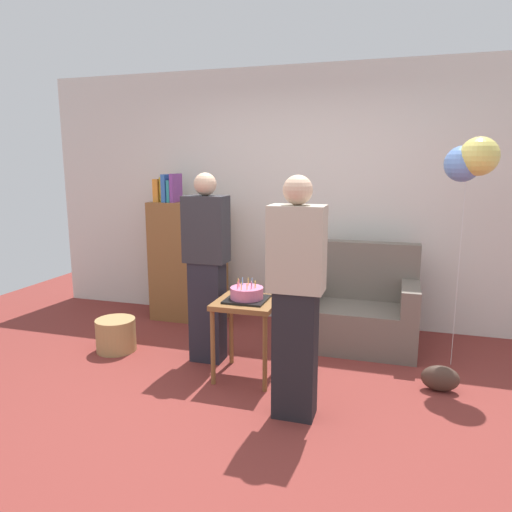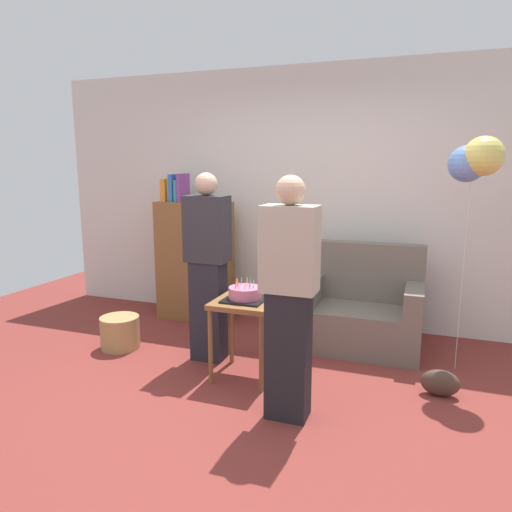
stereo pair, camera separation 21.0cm
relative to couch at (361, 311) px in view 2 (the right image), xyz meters
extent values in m
plane|color=maroon|center=(-0.65, -1.44, -0.34)|extent=(8.00, 8.00, 0.00)
cube|color=silver|center=(-0.65, 0.61, 1.01)|extent=(6.00, 0.10, 2.70)
cube|color=#6B6056|center=(0.00, -0.06, -0.14)|extent=(1.10, 0.70, 0.40)
cube|color=#6B6056|center=(0.00, 0.21, 0.34)|extent=(1.10, 0.16, 0.56)
cube|color=#6B6056|center=(-0.47, -0.06, 0.18)|extent=(0.16, 0.70, 0.24)
cube|color=#6B6056|center=(0.47, -0.06, 0.18)|extent=(0.16, 0.70, 0.24)
cube|color=brown|center=(-1.85, 0.23, 0.31)|extent=(0.80, 0.36, 1.30)
cube|color=orange|center=(-2.16, 0.23, 1.08)|extent=(0.06, 0.23, 0.24)
cube|color=gold|center=(-2.11, 0.23, 1.09)|extent=(0.03, 0.17, 0.26)
cube|color=#3366B7|center=(-2.07, 0.23, 1.11)|extent=(0.05, 0.25, 0.29)
cube|color=teal|center=(-2.02, 0.23, 1.08)|extent=(0.03, 0.22, 0.23)
cube|color=#7F3D93|center=(-1.97, 0.23, 1.11)|extent=(0.04, 0.24, 0.30)
cube|color=brown|center=(-0.78, -0.98, 0.28)|extent=(0.48, 0.48, 0.04)
cylinder|color=brown|center=(-0.99, -1.19, -0.04)|extent=(0.04, 0.04, 0.60)
cylinder|color=brown|center=(-0.57, -1.19, -0.04)|extent=(0.04, 0.04, 0.60)
cylinder|color=brown|center=(-0.99, -0.77, -0.04)|extent=(0.04, 0.04, 0.60)
cylinder|color=brown|center=(-0.57, -0.77, -0.04)|extent=(0.04, 0.04, 0.60)
cube|color=black|center=(-0.78, -0.98, 0.31)|extent=(0.32, 0.32, 0.02)
cylinder|color=#D66B93|center=(-0.78, -0.98, 0.36)|extent=(0.26, 0.26, 0.09)
cylinder|color=#F2CC4C|center=(-0.71, -0.99, 0.43)|extent=(0.01, 0.01, 0.05)
cylinder|color=#F2CC4C|center=(-0.72, -0.95, 0.43)|extent=(0.01, 0.01, 0.05)
cylinder|color=#66B2E5|center=(-0.76, -0.93, 0.44)|extent=(0.01, 0.01, 0.06)
cylinder|color=#F2CC4C|center=(-0.79, -0.92, 0.44)|extent=(0.01, 0.01, 0.06)
cylinder|color=#66B2E5|center=(-0.84, -0.92, 0.44)|extent=(0.01, 0.01, 0.06)
cylinder|color=#F2CC4C|center=(-0.86, -0.97, 0.44)|extent=(0.01, 0.01, 0.06)
cylinder|color=#EA668C|center=(-0.84, -1.00, 0.44)|extent=(0.01, 0.01, 0.06)
cylinder|color=#EA668C|center=(-0.83, -1.05, 0.43)|extent=(0.01, 0.01, 0.05)
cylinder|color=#F2CC4C|center=(-0.80, -1.08, 0.44)|extent=(0.01, 0.01, 0.06)
cylinder|color=#F2CC4C|center=(-0.76, -1.05, 0.43)|extent=(0.01, 0.01, 0.05)
cylinder|color=#EA668C|center=(-0.73, -1.02, 0.43)|extent=(0.01, 0.01, 0.06)
cube|color=#23232D|center=(-1.21, -0.76, 0.10)|extent=(0.28, 0.20, 0.88)
cube|color=#2D2D33|center=(-1.21, -0.76, 0.82)|extent=(0.36, 0.22, 0.56)
sphere|color=#D1A889|center=(-1.21, -0.76, 1.19)|extent=(0.19, 0.19, 0.19)
cube|color=black|center=(-0.28, -1.47, 0.10)|extent=(0.28, 0.20, 0.88)
cube|color=#B2A893|center=(-0.28, -1.47, 0.82)|extent=(0.36, 0.22, 0.56)
sphere|color=#D1A889|center=(-0.28, -1.47, 1.19)|extent=(0.19, 0.19, 0.19)
cylinder|color=#A88451|center=(-2.11, -0.82, -0.19)|extent=(0.36, 0.36, 0.30)
ellipsoid|color=#473328|center=(0.70, -0.80, -0.24)|extent=(0.28, 0.14, 0.20)
cylinder|color=silver|center=(0.83, -0.26, 0.48)|extent=(0.00, 0.00, 1.64)
sphere|color=#668ED6|center=(0.79, -0.30, 1.36)|extent=(0.28, 0.28, 0.28)
sphere|color=#E5D666|center=(0.90, -0.35, 1.42)|extent=(0.30, 0.30, 0.30)
camera|label=1|loc=(0.34, -4.40, 1.35)|focal=33.16mm
camera|label=2|loc=(0.53, -4.34, 1.35)|focal=33.16mm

